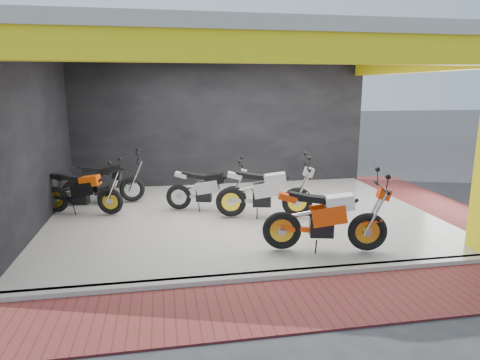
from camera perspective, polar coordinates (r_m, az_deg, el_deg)
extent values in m
plane|color=#2D2D30|center=(7.46, 3.02, -9.68)|extent=(80.00, 80.00, 0.00)
cube|color=beige|center=(9.29, 0.17, -4.84)|extent=(8.00, 6.00, 0.10)
cube|color=beige|center=(8.91, 0.18, 17.54)|extent=(8.40, 6.40, 0.20)
cube|color=black|center=(11.98, -2.57, 7.35)|extent=(8.20, 0.20, 3.50)
cube|color=black|center=(9.12, -26.13, 4.52)|extent=(0.20, 6.20, 3.50)
cube|color=yellow|center=(5.97, 5.72, 17.14)|extent=(8.40, 0.30, 0.40)
cube|color=yellow|center=(10.39, 23.16, 14.19)|extent=(0.30, 6.40, 0.40)
cube|color=beige|center=(6.53, 5.14, -12.55)|extent=(8.00, 0.20, 0.10)
cube|color=maroon|center=(5.88, 7.24, -15.98)|extent=(9.00, 1.40, 0.03)
cube|color=maroon|center=(11.18, 25.17, -3.24)|extent=(1.40, 7.00, 0.03)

